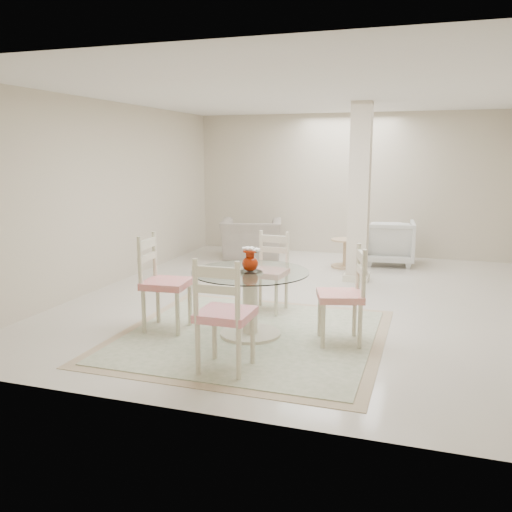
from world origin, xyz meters
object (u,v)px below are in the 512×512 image
(dining_table, at_px, (250,304))
(dining_chair_south, at_px, (222,307))
(column, at_px, (359,193))
(armchair_white, at_px, (389,242))
(dining_chair_north, at_px, (270,266))
(dining_chair_east, at_px, (347,288))
(red_vase, at_px, (250,260))
(recliner_taupe, at_px, (251,239))
(side_table, at_px, (345,254))
(dining_chair_west, at_px, (160,275))

(dining_table, height_order, dining_chair_south, dining_chair_south)
(column, height_order, armchair_white, column)
(dining_table, height_order, dining_chair_north, dining_chair_north)
(dining_chair_east, bearing_deg, dining_chair_north, -146.08)
(red_vase, bearing_deg, column, 76.29)
(red_vase, height_order, recliner_taupe, red_vase)
(column, distance_m, dining_table, 3.25)
(dining_chair_north, bearing_deg, column, 72.78)
(column, bearing_deg, dining_chair_east, -84.46)
(dining_chair_north, height_order, recliner_taupe, dining_chair_north)
(dining_chair_north, bearing_deg, dining_chair_east, -34.70)
(dining_table, bearing_deg, red_vase, 84.29)
(red_vase, xyz_separation_m, side_table, (0.41, 3.91, -0.62))
(column, bearing_deg, dining_chair_west, -119.51)
(dining_table, xyz_separation_m, recliner_taupe, (-1.41, 4.25, -0.01))
(dining_chair_south, distance_m, recliner_taupe, 5.48)
(column, relative_size, dining_table, 2.16)
(armchair_white, distance_m, side_table, 0.90)
(armchair_white, bearing_deg, dining_chair_north, 65.76)
(armchair_white, bearing_deg, side_table, 32.54)
(column, relative_size, dining_chair_north, 2.48)
(armchair_white, relative_size, side_table, 1.74)
(dining_chair_east, height_order, dining_chair_south, dining_chair_south)
(dining_table, distance_m, dining_chair_north, 1.04)
(red_vase, relative_size, recliner_taupe, 0.24)
(column, relative_size, dining_chair_east, 2.39)
(red_vase, xyz_separation_m, recliner_taupe, (-1.41, 4.24, -0.49))
(dining_chair_north, distance_m, dining_chair_south, 2.05)
(red_vase, xyz_separation_m, dining_chair_north, (-0.08, 1.01, -0.27))
(column, height_order, recliner_taupe, column)
(dining_chair_west, xyz_separation_m, recliner_taupe, (-0.38, 4.34, -0.27))
(column, height_order, dining_chair_north, column)
(dining_table, relative_size, side_table, 2.51)
(red_vase, relative_size, dining_chair_east, 0.23)
(red_vase, bearing_deg, side_table, 84.05)
(column, xyz_separation_m, dining_chair_east, (0.28, -2.91, -0.76))
(dining_table, height_order, armchair_white, armchair_white)
(dining_table, relative_size, dining_chair_east, 1.11)
(column, height_order, dining_table, column)
(armchair_white, bearing_deg, dining_table, 70.86)
(red_vase, relative_size, armchair_white, 0.30)
(armchair_white, bearing_deg, dining_chair_east, 83.63)
(dining_chair_west, xyz_separation_m, side_table, (1.43, 4.00, -0.40))
(column, xyz_separation_m, armchair_white, (0.37, 1.44, -0.95))
(red_vase, distance_m, dining_chair_north, 1.05)
(red_vase, xyz_separation_m, dining_chair_west, (-1.02, -0.10, -0.22))
(dining_chair_east, bearing_deg, recliner_taupe, -166.05)
(dining_chair_west, distance_m, dining_chair_south, 1.45)
(dining_table, distance_m, red_vase, 0.48)
(recliner_taupe, xyz_separation_m, side_table, (1.81, -0.34, -0.13))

